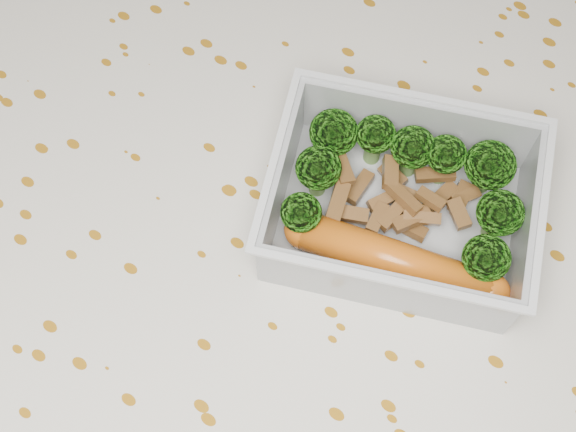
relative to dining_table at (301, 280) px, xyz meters
The scene contains 7 objects.
ground_plane 0.67m from the dining_table, ahead, with size 4.00×4.00×0.00m, color olive.
dining_table is the anchor object (origin of this frame).
tablecloth 0.05m from the dining_table, ahead, with size 1.46×0.96×0.19m.
lunch_container 0.12m from the dining_table, 42.08° to the left, with size 0.19×0.17×0.06m.
broccoli_florets 0.14m from the dining_table, 55.48° to the left, with size 0.15×0.12×0.04m.
meat_pile 0.12m from the dining_table, 49.32° to the left, with size 0.09×0.08×0.02m.
sausage 0.12m from the dining_table, ahead, with size 0.14×0.05×0.02m.
Camera 1 is at (0.10, -0.17, 1.22)m, focal length 50.00 mm.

